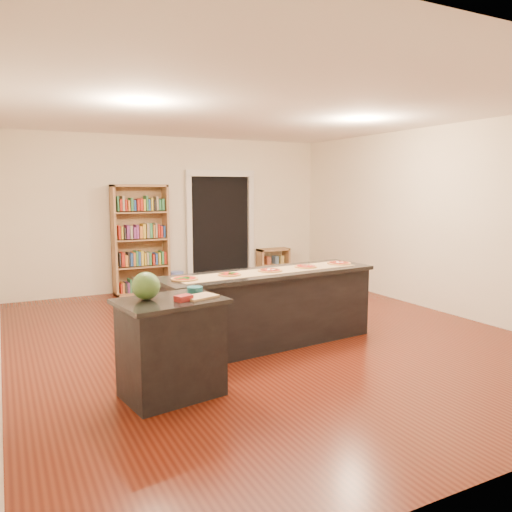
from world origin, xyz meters
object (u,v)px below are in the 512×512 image
watermelon (146,286)px  bookshelf (141,240)px  side_counter (171,347)px  kitchen_island (269,308)px  low_shelf (273,264)px  waste_bin (177,281)px

watermelon → bookshelf: bearing=76.3°
side_counter → watermelon: (-0.19, 0.07, 0.57)m
kitchen_island → side_counter: (-1.51, -0.92, 0.00)m
low_shelf → waste_bin: 2.11m
kitchen_island → bookshelf: size_ratio=1.40×
side_counter → bookshelf: size_ratio=0.47×
bookshelf → low_shelf: bearing=0.7°
waste_bin → watermelon: size_ratio=1.45×
kitchen_island → waste_bin: size_ratio=7.53×
bookshelf → kitchen_island: bearing=-80.6°
side_counter → low_shelf: 5.84m
side_counter → watermelon: watermelon is taller
side_counter → bookshelf: 4.67m
bookshelf → waste_bin: bookshelf is taller
bookshelf → watermelon: size_ratio=7.82×
kitchen_island → watermelon: size_ratio=10.94×
bookshelf → waste_bin: (0.62, -0.11, -0.79)m
kitchen_island → low_shelf: kitchen_island is taller
waste_bin → kitchen_island: bearing=-90.2°
side_counter → watermelon: size_ratio=3.66×
side_counter → kitchen_island: bearing=22.5°
watermelon → side_counter: bearing=-20.9°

